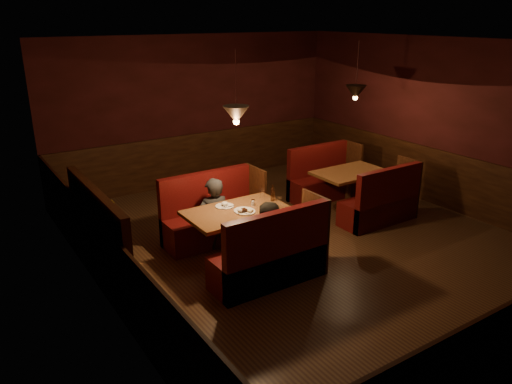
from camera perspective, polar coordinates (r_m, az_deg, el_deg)
room at (r=7.09m, az=3.89°, el=1.57°), size 6.02×7.02×2.92m
main_table at (r=6.82m, az=-2.01°, el=-3.41°), size 1.39×0.84×0.97m
main_bench_far at (r=7.56m, az=-5.00°, el=-3.10°), size 1.53×0.55×1.04m
main_bench_near at (r=6.33m, az=1.89°, el=-7.75°), size 1.53×0.55×1.04m
second_table at (r=8.77m, az=10.67°, el=1.21°), size 1.24×0.79×0.70m
second_bench_far at (r=9.37m, az=7.61°, el=1.25°), size 1.37×0.51×0.98m
second_bench_near at (r=8.38m, az=14.19°, el=-1.47°), size 1.37×0.51×0.98m
diner_a at (r=7.21m, az=-4.92°, el=-1.08°), size 0.54×0.39×1.41m
diner_b at (r=6.29m, az=1.83°, el=-4.24°), size 0.76×0.63×1.40m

